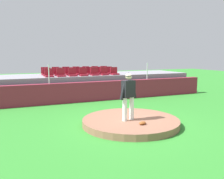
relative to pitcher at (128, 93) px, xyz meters
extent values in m
plane|color=#318A2D|center=(0.18, 0.13, -1.29)|extent=(60.00, 60.00, 0.00)
cylinder|color=#8E5E49|center=(0.18, 0.13, -1.17)|extent=(3.73, 3.73, 0.25)
cylinder|color=white|center=(-0.17, -0.05, -0.61)|extent=(0.17, 0.17, 0.88)
cylinder|color=white|center=(0.17, 0.05, -0.61)|extent=(0.17, 0.17, 0.88)
cube|color=black|center=(0.00, 0.00, 0.15)|extent=(0.55, 0.39, 0.64)
cylinder|color=black|center=(-0.25, -0.07, 0.11)|extent=(0.32, 0.19, 0.72)
cylinder|color=black|center=(0.25, 0.07, 0.11)|extent=(0.32, 0.19, 0.71)
sphere|color=beige|center=(0.00, 0.00, 0.61)|extent=(0.24, 0.24, 0.24)
cone|color=black|center=(0.00, 0.00, 0.69)|extent=(0.34, 0.34, 0.13)
sphere|color=white|center=(0.52, 0.81, -1.01)|extent=(0.07, 0.07, 0.07)
ellipsoid|color=brown|center=(0.20, -0.73, -0.99)|extent=(0.35, 0.29, 0.11)
cube|color=maroon|center=(0.18, 5.36, -0.72)|extent=(15.93, 0.40, 1.14)
cylinder|color=silver|center=(-2.09, 5.36, 0.38)|extent=(0.06, 0.06, 1.07)
cylinder|color=silver|center=(4.10, 5.36, 0.38)|extent=(0.06, 0.06, 1.07)
cube|color=gray|center=(0.18, 7.68, -0.59)|extent=(15.30, 3.47, 1.41)
cube|color=maroon|center=(-1.93, 6.41, 0.17)|extent=(0.48, 0.44, 0.10)
cube|color=maroon|center=(-1.93, 6.59, 0.42)|extent=(0.48, 0.08, 0.40)
cube|color=maroon|center=(-1.23, 6.39, 0.17)|extent=(0.48, 0.44, 0.10)
cube|color=maroon|center=(-1.23, 6.57, 0.42)|extent=(0.48, 0.08, 0.40)
cube|color=maroon|center=(-0.52, 6.40, 0.17)|extent=(0.48, 0.44, 0.10)
cube|color=maroon|center=(-0.52, 6.58, 0.42)|extent=(0.48, 0.08, 0.40)
cube|color=maroon|center=(0.16, 6.37, 0.17)|extent=(0.48, 0.44, 0.10)
cube|color=maroon|center=(0.16, 6.55, 0.42)|extent=(0.48, 0.08, 0.40)
cube|color=maroon|center=(0.90, 6.39, 0.17)|extent=(0.48, 0.44, 0.10)
cube|color=maroon|center=(0.90, 6.57, 0.42)|extent=(0.48, 0.08, 0.40)
cube|color=maroon|center=(1.56, 6.39, 0.17)|extent=(0.48, 0.44, 0.10)
cube|color=maroon|center=(1.56, 6.57, 0.42)|extent=(0.48, 0.08, 0.40)
cube|color=maroon|center=(2.29, 6.42, 0.17)|extent=(0.48, 0.44, 0.10)
cube|color=maroon|center=(2.29, 6.60, 0.42)|extent=(0.48, 0.08, 0.40)
cube|color=maroon|center=(-1.92, 7.28, 0.17)|extent=(0.48, 0.44, 0.10)
cube|color=maroon|center=(-1.92, 7.46, 0.42)|extent=(0.48, 0.08, 0.40)
cube|color=maroon|center=(-1.24, 7.26, 0.17)|extent=(0.48, 0.44, 0.10)
cube|color=maroon|center=(-1.24, 7.44, 0.42)|extent=(0.48, 0.08, 0.40)
cube|color=maroon|center=(-0.52, 7.28, 0.17)|extent=(0.48, 0.44, 0.10)
cube|color=maroon|center=(-0.52, 7.46, 0.42)|extent=(0.48, 0.08, 0.40)
cube|color=maroon|center=(0.16, 7.28, 0.17)|extent=(0.48, 0.44, 0.10)
cube|color=maroon|center=(0.16, 7.46, 0.42)|extent=(0.48, 0.08, 0.40)
cube|color=maroon|center=(0.87, 7.31, 0.17)|extent=(0.48, 0.44, 0.10)
cube|color=maroon|center=(0.87, 7.49, 0.42)|extent=(0.48, 0.08, 0.40)
cube|color=maroon|center=(1.60, 7.30, 0.17)|extent=(0.48, 0.44, 0.10)
cube|color=maroon|center=(1.60, 7.48, 0.42)|extent=(0.48, 0.08, 0.40)
cube|color=maroon|center=(2.25, 7.26, 0.17)|extent=(0.48, 0.44, 0.10)
cube|color=maroon|center=(2.25, 7.44, 0.42)|extent=(0.48, 0.08, 0.40)
cube|color=maroon|center=(-1.92, 8.20, 0.17)|extent=(0.48, 0.44, 0.10)
cube|color=maroon|center=(-1.92, 8.38, 0.42)|extent=(0.48, 0.08, 0.40)
cube|color=maroon|center=(-1.22, 8.20, 0.17)|extent=(0.48, 0.44, 0.10)
cube|color=maroon|center=(-1.22, 8.38, 0.42)|extent=(0.48, 0.08, 0.40)
cube|color=maroon|center=(-0.52, 8.19, 0.17)|extent=(0.48, 0.44, 0.10)
cube|color=maroon|center=(-0.52, 8.37, 0.42)|extent=(0.48, 0.08, 0.40)
cube|color=maroon|center=(0.19, 8.19, 0.17)|extent=(0.48, 0.44, 0.10)
cube|color=maroon|center=(0.19, 8.37, 0.42)|extent=(0.48, 0.08, 0.40)
cube|color=maroon|center=(0.90, 8.21, 0.17)|extent=(0.48, 0.44, 0.10)
cube|color=maroon|center=(0.90, 8.39, 0.42)|extent=(0.48, 0.08, 0.40)
cube|color=maroon|center=(1.58, 8.21, 0.17)|extent=(0.48, 0.44, 0.10)
cube|color=maroon|center=(1.58, 8.39, 0.42)|extent=(0.48, 0.08, 0.40)
cube|color=maroon|center=(2.26, 8.19, 0.17)|extent=(0.48, 0.44, 0.10)
cube|color=maroon|center=(2.26, 8.37, 0.42)|extent=(0.48, 0.08, 0.40)
camera|label=1|loc=(-3.98, -7.73, 1.37)|focal=37.86mm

